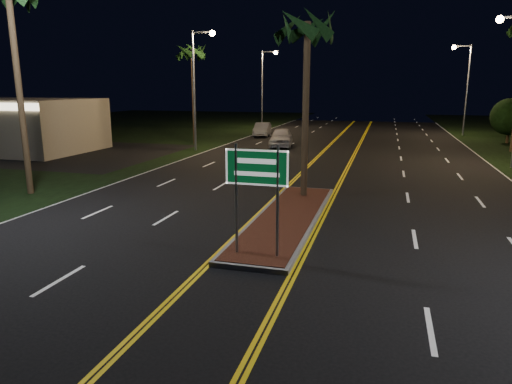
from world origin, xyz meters
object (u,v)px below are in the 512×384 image
(median_island, at_px, (287,218))
(streetlight_right_far, at_px, (464,79))
(shrub_far, at_px, (510,117))
(car_far, at_px, (262,128))
(palm_median, at_px, (308,27))
(streetlight_left_mid, at_px, (198,77))
(highway_sign, at_px, (257,178))
(palm_left_far, at_px, (192,52))
(car_near, at_px, (281,136))
(streetlight_left_far, at_px, (265,80))

(median_island, distance_m, streetlight_right_far, 37.00)
(shrub_far, height_order, car_far, shrub_far)
(median_island, relative_size, streetlight_right_far, 1.14)
(palm_median, bearing_deg, streetlight_left_mid, 128.17)
(streetlight_left_mid, bearing_deg, streetlight_right_far, 40.30)
(streetlight_right_far, height_order, car_far, streetlight_right_far)
(highway_sign, relative_size, palm_left_far, 0.36)
(streetlight_left_mid, xyz_separation_m, car_far, (1.80, 12.04, -4.88))
(shrub_far, bearing_deg, streetlight_left_mid, -153.82)
(streetlight_left_mid, distance_m, car_far, 13.12)
(highway_sign, distance_m, streetlight_left_mid, 23.93)
(streetlight_left_mid, height_order, shrub_far, streetlight_left_mid)
(median_island, height_order, palm_median, palm_median)
(streetlight_left_mid, relative_size, palm_left_far, 1.02)
(car_near, bearing_deg, palm_median, -83.15)
(streetlight_left_mid, xyz_separation_m, car_near, (5.54, 4.27, -4.76))
(palm_left_far, distance_m, car_near, 10.33)
(median_island, xyz_separation_m, shrub_far, (13.80, 29.00, 2.25))
(highway_sign, distance_m, streetlight_right_far, 40.74)
(streetlight_right_far, xyz_separation_m, car_far, (-19.42, -5.96, -4.88))
(car_far, bearing_deg, streetlight_left_far, 95.34)
(streetlight_left_far, xyz_separation_m, shrub_far, (24.41, -8.00, -3.32))
(streetlight_left_mid, height_order, streetlight_right_far, same)
(car_near, bearing_deg, median_island, -85.67)
(car_near, bearing_deg, shrub_far, 13.20)
(highway_sign, bearing_deg, palm_median, 90.00)
(median_island, bearing_deg, streetlight_right_far, 73.13)
(streetlight_left_mid, distance_m, streetlight_right_far, 27.83)
(palm_left_far, height_order, shrub_far, palm_left_far)
(streetlight_right_far, bearing_deg, shrub_far, -62.02)
(palm_median, bearing_deg, median_island, -90.00)
(streetlight_right_far, relative_size, palm_median, 1.08)
(streetlight_right_far, height_order, shrub_far, streetlight_right_far)
(streetlight_left_mid, height_order, palm_left_far, streetlight_left_mid)
(palm_left_far, bearing_deg, car_near, 1.97)
(median_island, xyz_separation_m, car_near, (-5.07, 21.27, 0.81))
(shrub_far, relative_size, car_near, 0.74)
(highway_sign, bearing_deg, streetlight_left_mid, 116.59)
(streetlight_left_mid, distance_m, streetlight_left_far, 20.00)
(median_island, relative_size, car_far, 2.19)
(streetlight_left_far, distance_m, streetlight_right_far, 21.32)
(median_island, height_order, palm_left_far, palm_left_far)
(palm_left_far, distance_m, car_far, 11.36)
(palm_left_far, bearing_deg, car_far, 63.62)
(highway_sign, xyz_separation_m, streetlight_left_mid, (-10.61, 21.20, 3.25))
(median_island, bearing_deg, car_near, 103.41)
(median_island, bearing_deg, palm_left_far, 121.36)
(palm_left_far, xyz_separation_m, car_far, (3.99, 8.04, -6.96))
(highway_sign, bearing_deg, streetlight_left_far, 104.44)
(palm_median, xyz_separation_m, car_far, (-8.81, 25.54, -6.49))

